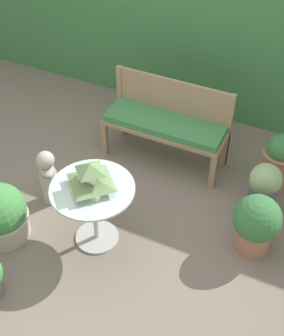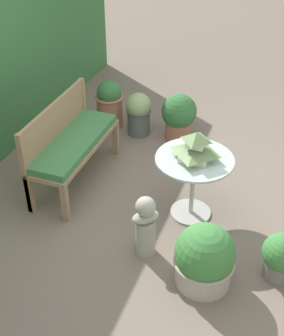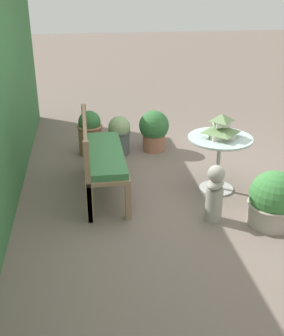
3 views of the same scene
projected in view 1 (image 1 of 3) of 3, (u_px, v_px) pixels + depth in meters
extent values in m
plane|color=#75665B|center=(110.00, 208.00, 4.62)|extent=(30.00, 30.00, 0.00)
cube|color=#38703D|center=(200.00, 13.00, 5.45)|extent=(6.40, 0.87, 2.12)
cube|color=#937556|center=(105.00, 138.00, 5.10)|extent=(0.06, 0.06, 0.40)
cube|color=#937556|center=(213.00, 172.00, 4.71)|extent=(0.06, 0.06, 0.40)
cube|color=#937556|center=(121.00, 119.00, 5.36)|extent=(0.06, 0.06, 0.40)
cube|color=#937556|center=(225.00, 149.00, 4.97)|extent=(0.06, 0.06, 0.40)
cube|color=#937556|center=(165.00, 128.00, 4.88)|extent=(1.30, 0.44, 0.04)
cube|color=#387542|center=(165.00, 123.00, 4.85)|extent=(1.25, 0.41, 0.07)
cube|color=#937556|center=(121.00, 101.00, 5.20)|extent=(0.06, 0.06, 0.88)
cube|color=#937556|center=(228.00, 131.00, 4.81)|extent=(0.06, 0.06, 0.88)
cube|color=#937556|center=(173.00, 96.00, 4.83)|extent=(1.25, 0.04, 0.37)
cylinder|color=#B7B7B2|center=(97.00, 237.00, 4.34)|extent=(0.40, 0.40, 0.02)
cylinder|color=#B7B7B2|center=(95.00, 214.00, 4.13)|extent=(0.04, 0.04, 0.64)
cylinder|color=silver|center=(92.00, 188.00, 3.91)|extent=(0.73, 0.73, 0.01)
torus|color=#B7B7B2|center=(92.00, 189.00, 3.92)|extent=(0.73, 0.73, 0.02)
cube|color=silver|center=(92.00, 185.00, 3.88)|extent=(0.26, 0.26, 0.06)
pyramid|color=#668451|center=(91.00, 179.00, 3.84)|extent=(0.35, 0.35, 0.07)
cube|color=silver|center=(91.00, 174.00, 3.79)|extent=(0.16, 0.16, 0.06)
pyramid|color=#668451|center=(90.00, 167.00, 3.75)|extent=(0.21, 0.21, 0.08)
cylinder|color=#A39E93|center=(50.00, 186.00, 4.59)|extent=(0.17, 0.17, 0.36)
ellipsoid|color=#A39E93|center=(47.00, 169.00, 4.44)|extent=(0.27, 0.27, 0.10)
sphere|color=#A39E93|center=(45.00, 160.00, 4.36)|extent=(0.17, 0.17, 0.17)
cylinder|color=#ADA393|center=(3.00, 225.00, 4.31)|extent=(0.47, 0.47, 0.24)
torus|color=#ADA393|center=(1.00, 217.00, 4.24)|extent=(0.50, 0.50, 0.03)
cylinder|color=#4C5651|center=(262.00, 195.00, 4.51)|extent=(0.28, 0.28, 0.33)
torus|color=#4C5651|center=(265.00, 184.00, 4.41)|extent=(0.31, 0.31, 0.03)
sphere|color=#89A870|center=(266.00, 179.00, 4.36)|extent=(0.31, 0.31, 0.31)
cylinder|color=#9E664C|center=(277.00, 168.00, 4.74)|extent=(0.32, 0.32, 0.42)
torus|color=#9E664C|center=(281.00, 153.00, 4.61)|extent=(0.36, 0.36, 0.03)
sphere|color=#336B38|center=(283.00, 148.00, 4.57)|extent=(0.31, 0.31, 0.31)
cylinder|color=#9E664C|center=(253.00, 235.00, 4.18)|extent=(0.32, 0.32, 0.30)
torus|color=#9E664C|center=(256.00, 225.00, 4.09)|extent=(0.35, 0.35, 0.03)
sphere|color=#336B38|center=(257.00, 218.00, 4.03)|extent=(0.42, 0.42, 0.42)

